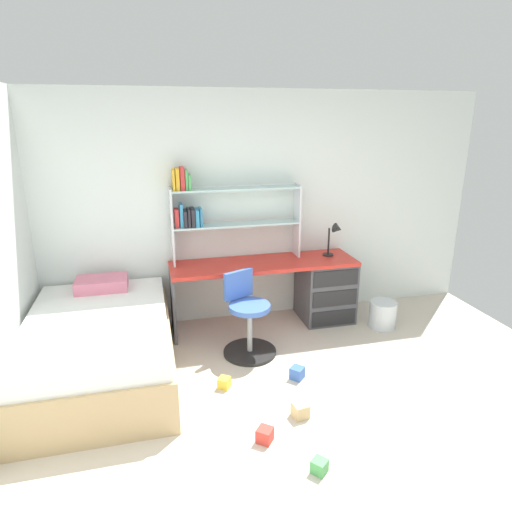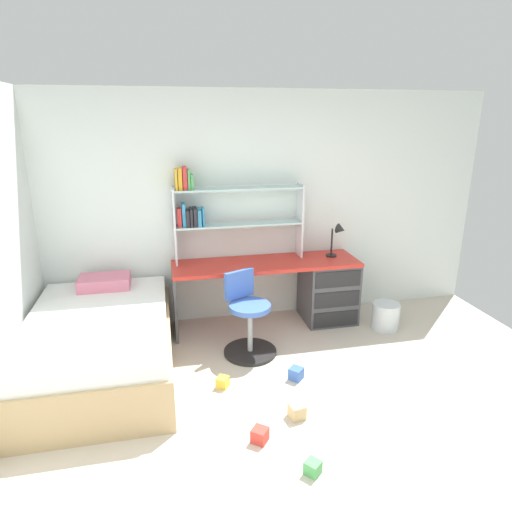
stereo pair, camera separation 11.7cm
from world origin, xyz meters
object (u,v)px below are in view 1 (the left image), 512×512
object	(u,v)px
bed_platform	(99,347)
toy_block_yellow_3	(224,383)
desk	(310,286)
toy_block_blue_0	(297,373)
desk_lamp	(336,234)
toy_block_natural_4	(300,410)
bookshelf_hutch	(217,209)
toy_block_green_1	(319,466)
toy_block_red_2	(265,435)
swivel_chair	(248,322)
waste_bin	(383,314)

from	to	relation	value
bed_platform	toy_block_yellow_3	distance (m)	1.15
desk	toy_block_blue_0	size ratio (longest dim) A/B	18.61
desk_lamp	toy_block_yellow_3	size ratio (longest dim) A/B	4.10
bed_platform	toy_block_natural_4	size ratio (longest dim) A/B	16.64
toy_block_yellow_3	toy_block_natural_4	distance (m)	0.73
desk_lamp	bed_platform	bearing A→B (deg)	-164.98
bookshelf_hutch	toy_block_yellow_3	size ratio (longest dim) A/B	14.81
desk_lamp	bed_platform	xyz separation A→B (m)	(-2.50, -0.67, -0.70)
desk	bed_platform	xyz separation A→B (m)	(-2.21, -0.65, -0.12)
toy_block_green_1	toy_block_red_2	world-z (taller)	toy_block_red_2
desk_lamp	bed_platform	distance (m)	2.68
toy_block_natural_4	toy_block_blue_0	bearing A→B (deg)	73.67
swivel_chair	toy_block_yellow_3	bearing A→B (deg)	-121.66
waste_bin	toy_block_yellow_3	world-z (taller)	waste_bin
toy_block_blue_0	toy_block_red_2	distance (m)	0.85
waste_bin	toy_block_green_1	distance (m)	2.32
bed_platform	toy_block_green_1	size ratio (longest dim) A/B	20.20
bed_platform	toy_block_natural_4	xyz separation A→B (m)	(1.54, -0.97, -0.23)
bookshelf_hutch	desk	bearing A→B (deg)	-9.34
desk	toy_block_green_1	world-z (taller)	desk
waste_bin	desk	bearing A→B (deg)	152.21
toy_block_yellow_3	toy_block_natural_4	size ratio (longest dim) A/B	0.82
swivel_chair	toy_block_yellow_3	size ratio (longest dim) A/B	8.69
bed_platform	toy_block_red_2	size ratio (longest dim) A/B	18.02
toy_block_blue_0	bed_platform	bearing A→B (deg)	164.64
bed_platform	toy_block_green_1	xyz separation A→B (m)	(1.47, -1.53, -0.24)
bookshelf_hutch	toy_block_green_1	world-z (taller)	bookshelf_hutch
desk	toy_block_yellow_3	bearing A→B (deg)	-137.08
bookshelf_hutch	waste_bin	distance (m)	2.15
bookshelf_hutch	toy_block_natural_4	distance (m)	2.20
toy_block_red_2	desk	bearing A→B (deg)	60.91
toy_block_natural_4	bed_platform	bearing A→B (deg)	147.82
desk	toy_block_yellow_3	distance (m)	1.65
bookshelf_hutch	waste_bin	xyz separation A→B (m)	(1.73, -0.55, -1.16)
waste_bin	toy_block_yellow_3	xyz separation A→B (m)	(-1.90, -0.72, -0.10)
swivel_chair	waste_bin	distance (m)	1.59
desk	toy_block_red_2	distance (m)	2.11
toy_block_blue_0	toy_block_natural_4	distance (m)	0.53
desk_lamp	toy_block_green_1	size ratio (longest dim) A/B	4.10
toy_block_green_1	bookshelf_hutch	bearing A→B (deg)	96.58
desk	toy_block_blue_0	bearing A→B (deg)	-115.21
desk	waste_bin	distance (m)	0.85
desk_lamp	toy_block_natural_4	size ratio (longest dim) A/B	3.37
desk	toy_block_green_1	size ratio (longest dim) A/B	21.51
toy_block_red_2	bed_platform	bearing A→B (deg)	135.89
toy_block_green_1	toy_block_yellow_3	world-z (taller)	same
bed_platform	toy_block_blue_0	size ratio (longest dim) A/B	17.48
toy_block_green_1	toy_block_red_2	size ratio (longest dim) A/B	0.89
toy_block_red_2	toy_block_natural_4	distance (m)	0.39
swivel_chair	bed_platform	bearing A→B (deg)	-176.14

